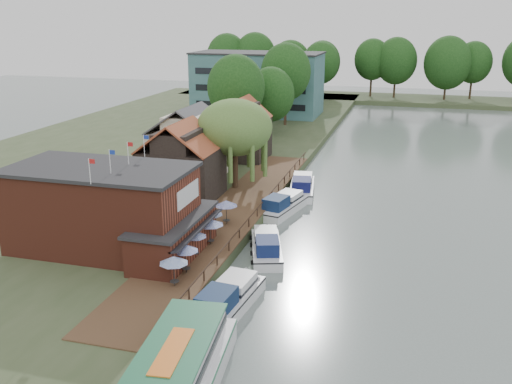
% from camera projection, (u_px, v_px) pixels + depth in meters
% --- Properties ---
extents(ground, '(260.00, 260.00, 0.00)m').
position_uv_depth(ground, '(287.00, 275.00, 46.77)').
color(ground, slate).
rests_on(ground, ground).
extents(land_bank, '(50.00, 140.00, 1.00)m').
position_uv_depth(land_bank, '(145.00, 151.00, 86.54)').
color(land_bank, '#384728').
rests_on(land_bank, ground).
extents(quay_deck, '(6.00, 50.00, 0.10)m').
position_uv_depth(quay_deck, '(232.00, 214.00, 57.71)').
color(quay_deck, '#47301E').
rests_on(quay_deck, land_bank).
extents(quay_rail, '(0.20, 49.00, 1.00)m').
position_uv_depth(quay_rail, '(259.00, 211.00, 57.34)').
color(quay_rail, black).
rests_on(quay_rail, land_bank).
extents(pub, '(20.00, 11.00, 7.30)m').
position_uv_depth(pub, '(123.00, 210.00, 48.09)').
color(pub, maroon).
rests_on(pub, land_bank).
extents(hotel_block, '(25.40, 12.40, 12.30)m').
position_uv_depth(hotel_block, '(258.00, 83.00, 114.63)').
color(hotel_block, '#38666B').
rests_on(hotel_block, land_bank).
extents(cottage_a, '(8.60, 7.60, 8.50)m').
position_uv_depth(cottage_a, '(181.00, 160.00, 61.95)').
color(cottage_a, black).
rests_on(cottage_a, land_bank).
extents(cottage_b, '(9.60, 8.60, 8.50)m').
position_uv_depth(cottage_b, '(190.00, 140.00, 71.91)').
color(cottage_b, beige).
rests_on(cottage_b, land_bank).
extents(cottage_c, '(7.60, 7.60, 8.50)m').
position_uv_depth(cottage_c, '(242.00, 129.00, 79.14)').
color(cottage_c, black).
rests_on(cottage_c, land_bank).
extents(willow, '(8.60, 8.60, 10.43)m').
position_uv_depth(willow, '(235.00, 144.00, 65.09)').
color(willow, '#476B2D').
rests_on(willow, land_bank).
extents(umbrella_0, '(2.19, 2.19, 2.38)m').
position_uv_depth(umbrella_0, '(174.00, 271.00, 42.11)').
color(umbrella_0, navy).
rests_on(umbrella_0, quay_deck).
extents(umbrella_1, '(2.07, 2.07, 2.38)m').
position_uv_depth(umbrella_1, '(186.00, 259.00, 44.28)').
color(umbrella_1, '#1C329A').
rests_on(umbrella_1, quay_deck).
extents(umbrella_2, '(2.08, 2.08, 2.38)m').
position_uv_depth(umbrella_2, '(195.00, 244.00, 47.11)').
color(umbrella_2, navy).
rests_on(umbrella_2, quay_deck).
extents(umbrella_3, '(2.40, 2.40, 2.38)m').
position_uv_depth(umbrella_3, '(210.00, 232.00, 49.75)').
color(umbrella_3, navy).
rests_on(umbrella_3, quay_deck).
extents(umbrella_4, '(2.15, 2.15, 2.38)m').
position_uv_depth(umbrella_4, '(211.00, 221.00, 52.24)').
color(umbrella_4, navy).
rests_on(umbrella_4, quay_deck).
extents(umbrella_5, '(2.21, 2.21, 2.38)m').
position_uv_depth(umbrella_5, '(226.00, 212.00, 54.64)').
color(umbrella_5, navy).
rests_on(umbrella_5, quay_deck).
extents(cruiser_0, '(4.07, 9.88, 2.32)m').
position_uv_depth(cruiser_0, '(228.00, 296.00, 40.84)').
color(cruiser_0, white).
rests_on(cruiser_0, ground).
extents(cruiser_1, '(5.43, 9.41, 2.13)m').
position_uv_depth(cruiser_1, '(267.00, 244.00, 50.34)').
color(cruiser_1, silver).
rests_on(cruiser_1, ground).
extents(cruiser_2, '(4.90, 9.66, 2.21)m').
position_uv_depth(cruiser_2, '(283.00, 203.00, 61.14)').
color(cruiser_2, white).
rests_on(cruiser_2, ground).
extents(cruiser_3, '(4.52, 9.95, 2.31)m').
position_uv_depth(cruiser_3, '(302.00, 184.00, 67.63)').
color(cruiser_3, white).
rests_on(cruiser_3, ground).
extents(swan, '(0.44, 0.44, 0.44)m').
position_uv_depth(swan, '(199.00, 332.00, 37.90)').
color(swan, white).
rests_on(swan, ground).
extents(bank_tree_0, '(8.87, 8.87, 13.74)m').
position_uv_depth(bank_tree_0, '(236.00, 99.00, 88.00)').
color(bank_tree_0, '#143811').
rests_on(bank_tree_0, land_bank).
extents(bank_tree_1, '(7.87, 7.87, 11.27)m').
position_uv_depth(bank_tree_1, '(271.00, 101.00, 94.62)').
color(bank_tree_1, '#143811').
rests_on(bank_tree_1, land_bank).
extents(bank_tree_2, '(8.95, 8.95, 14.72)m').
position_uv_depth(bank_tree_2, '(286.00, 84.00, 102.46)').
color(bank_tree_2, '#143811').
rests_on(bank_tree_2, land_bank).
extents(bank_tree_3, '(6.29, 6.29, 12.12)m').
position_uv_depth(bank_tree_3, '(293.00, 81.00, 119.91)').
color(bank_tree_3, '#143811').
rests_on(bank_tree_3, land_bank).
extents(bank_tree_4, '(6.18, 6.18, 11.06)m').
position_uv_depth(bank_tree_4, '(309.00, 80.00, 126.02)').
color(bank_tree_4, '#143811').
rests_on(bank_tree_4, land_bank).
extents(bank_tree_5, '(8.54, 8.54, 13.50)m').
position_uv_depth(bank_tree_5, '(320.00, 71.00, 133.39)').
color(bank_tree_5, '#143811').
rests_on(bank_tree_5, land_bank).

